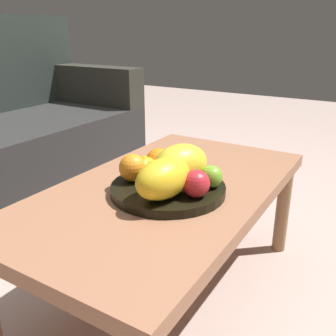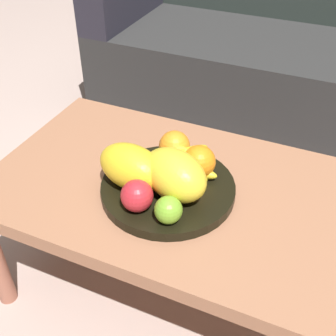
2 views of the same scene
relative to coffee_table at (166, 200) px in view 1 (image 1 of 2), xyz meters
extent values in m
plane|color=#B59C92|center=(0.00, 0.00, -0.34)|extent=(8.00, 8.00, 0.00)
cube|color=#9D6749|center=(0.00, 0.00, 0.03)|extent=(1.00, 0.56, 0.04)
cylinder|color=#936B46|center=(0.46, -0.24, -0.17)|extent=(0.05, 0.05, 0.35)
cylinder|color=#A26053|center=(0.46, 0.24, -0.17)|extent=(0.05, 0.05, 0.35)
cube|color=#2E2D25|center=(0.84, 1.06, 0.17)|extent=(0.14, 0.70, 0.22)
cylinder|color=black|center=(-0.04, -0.03, 0.06)|extent=(0.32, 0.32, 0.03)
ellipsoid|color=yellow|center=(-0.12, -0.07, 0.12)|extent=(0.19, 0.14, 0.11)
ellipsoid|color=yellow|center=(-0.02, -0.06, 0.13)|extent=(0.20, 0.17, 0.11)
sphere|color=orange|center=(0.01, 0.03, 0.11)|extent=(0.08, 0.08, 0.08)
sphere|color=orange|center=(-0.07, 0.07, 0.11)|extent=(0.08, 0.08, 0.08)
sphere|color=red|center=(-0.07, -0.13, 0.11)|extent=(0.07, 0.07, 0.07)
sphere|color=#72AA2B|center=(0.01, -0.14, 0.10)|extent=(0.06, 0.06, 0.06)
ellipsoid|color=yellow|center=(-0.01, 0.02, 0.09)|extent=(0.15, 0.03, 0.03)
ellipsoid|color=yellow|center=(-0.03, 0.03, 0.09)|extent=(0.15, 0.09, 0.03)
ellipsoid|color=gold|center=(-0.03, 0.04, 0.12)|extent=(0.15, 0.07, 0.03)
ellipsoid|color=yellow|center=(-0.03, 0.03, 0.12)|extent=(0.11, 0.14, 0.03)
camera|label=1|loc=(-0.86, -0.53, 0.48)|focal=39.83mm
camera|label=2|loc=(0.28, -0.75, 0.73)|focal=46.09mm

